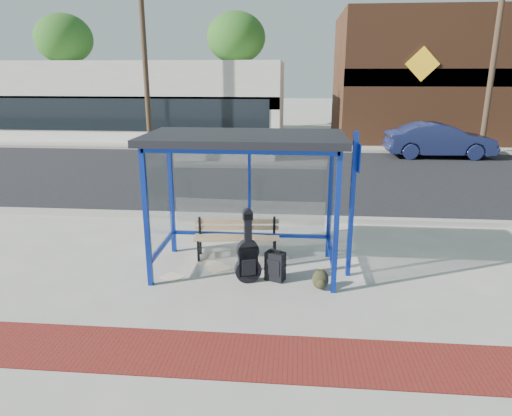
# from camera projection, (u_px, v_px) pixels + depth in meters

# --- Properties ---
(ground) EXTENTS (120.00, 120.00, 0.00)m
(ground) POSITION_uv_depth(u_px,v_px,m) (245.00, 270.00, 8.18)
(ground) COLOR #B2ADA0
(ground) RESTS_ON ground
(brick_paver_strip) EXTENTS (60.00, 1.00, 0.01)m
(brick_paver_strip) POSITION_uv_depth(u_px,v_px,m) (222.00, 355.00, 5.69)
(brick_paver_strip) COLOR maroon
(brick_paver_strip) RESTS_ON ground
(curb_near) EXTENTS (60.00, 0.25, 0.12)m
(curb_near) POSITION_uv_depth(u_px,v_px,m) (259.00, 218.00, 10.93)
(curb_near) COLOR gray
(curb_near) RESTS_ON ground
(street_asphalt) EXTENTS (60.00, 10.00, 0.00)m
(street_asphalt) POSITION_uv_depth(u_px,v_px,m) (271.00, 175.00, 15.82)
(street_asphalt) COLOR black
(street_asphalt) RESTS_ON ground
(curb_far) EXTENTS (60.00, 0.25, 0.12)m
(curb_far) POSITION_uv_depth(u_px,v_px,m) (278.00, 150.00, 20.67)
(curb_far) COLOR gray
(curb_far) RESTS_ON ground
(far_sidewalk) EXTENTS (60.00, 4.00, 0.01)m
(far_sidewalk) POSITION_uv_depth(u_px,v_px,m) (279.00, 145.00, 22.51)
(far_sidewalk) COLOR #B2ADA0
(far_sidewalk) RESTS_ON ground
(bus_shelter) EXTENTS (3.30, 1.80, 2.42)m
(bus_shelter) POSITION_uv_depth(u_px,v_px,m) (245.00, 154.00, 7.66)
(bus_shelter) COLOR #0D2694
(bus_shelter) RESTS_ON ground
(storefront_white) EXTENTS (18.00, 6.04, 4.00)m
(storefront_white) POSITION_uv_depth(u_px,v_px,m) (122.00, 99.00, 25.56)
(storefront_white) COLOR silver
(storefront_white) RESTS_ON ground
(storefront_brown) EXTENTS (10.00, 7.08, 6.40)m
(storefront_brown) POSITION_uv_depth(u_px,v_px,m) (433.00, 77.00, 24.25)
(storefront_brown) COLOR #59331E
(storefront_brown) RESTS_ON ground
(tree_left) EXTENTS (3.60, 3.60, 7.03)m
(tree_left) POSITION_uv_depth(u_px,v_px,m) (64.00, 40.00, 28.85)
(tree_left) COLOR #4C3826
(tree_left) RESTS_ON ground
(tree_mid) EXTENTS (3.60, 3.60, 7.03)m
(tree_mid) POSITION_uv_depth(u_px,v_px,m) (236.00, 38.00, 27.91)
(tree_mid) COLOR #4C3826
(tree_mid) RESTS_ON ground
(tree_right) EXTENTS (3.60, 3.60, 7.03)m
(tree_right) POSITION_uv_depth(u_px,v_px,m) (500.00, 37.00, 26.58)
(tree_right) COLOR #4C3826
(tree_right) RESTS_ON ground
(utility_pole_west) EXTENTS (1.60, 0.24, 8.00)m
(utility_pole_west) POSITION_uv_depth(u_px,v_px,m) (145.00, 57.00, 20.33)
(utility_pole_west) COLOR #4C3826
(utility_pole_west) RESTS_ON ground
(utility_pole_east) EXTENTS (1.60, 0.24, 8.00)m
(utility_pole_east) POSITION_uv_depth(u_px,v_px,m) (494.00, 55.00, 19.05)
(utility_pole_east) COLOR #4C3826
(utility_pole_east) RESTS_ON ground
(bench) EXTENTS (1.63, 0.54, 0.76)m
(bench) POSITION_uv_depth(u_px,v_px,m) (237.00, 235.00, 8.65)
(bench) COLOR black
(bench) RESTS_ON ground
(guitar_bag) EXTENTS (0.46, 0.26, 1.21)m
(guitar_bag) POSITION_uv_depth(u_px,v_px,m) (248.00, 258.00, 7.56)
(guitar_bag) COLOR black
(guitar_bag) RESTS_ON ground
(suitcase) EXTENTS (0.37, 0.31, 0.55)m
(suitcase) POSITION_uv_depth(u_px,v_px,m) (275.00, 266.00, 7.69)
(suitcase) COLOR black
(suitcase) RESTS_ON ground
(backpack) EXTENTS (0.29, 0.27, 0.32)m
(backpack) POSITION_uv_depth(u_px,v_px,m) (321.00, 280.00, 7.41)
(backpack) COLOR #2A2917
(backpack) RESTS_ON ground
(sign_post) EXTENTS (0.12, 0.31, 2.50)m
(sign_post) POSITION_uv_depth(u_px,v_px,m) (353.00, 197.00, 7.55)
(sign_post) COLOR #0D2797
(sign_post) RESTS_ON ground
(newspaper_a) EXTENTS (0.50, 0.47, 0.01)m
(newspaper_a) POSITION_uv_depth(u_px,v_px,m) (210.00, 263.00, 8.43)
(newspaper_a) COLOR white
(newspaper_a) RESTS_ON ground
(newspaper_b) EXTENTS (0.45, 0.42, 0.01)m
(newspaper_b) POSITION_uv_depth(u_px,v_px,m) (172.00, 277.00, 7.88)
(newspaper_b) COLOR white
(newspaper_b) RESTS_ON ground
(newspaper_c) EXTENTS (0.48, 0.48, 0.01)m
(newspaper_c) POSITION_uv_depth(u_px,v_px,m) (219.00, 268.00, 8.22)
(newspaper_c) COLOR white
(newspaper_c) RESTS_ON ground
(parked_car) EXTENTS (4.39, 1.61, 1.44)m
(parked_car) POSITION_uv_depth(u_px,v_px,m) (439.00, 140.00, 18.96)
(parked_car) COLOR #1C244F
(parked_car) RESTS_ON ground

